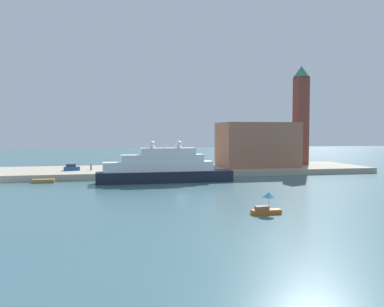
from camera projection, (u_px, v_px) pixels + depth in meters
The scene contains 10 objects.
ground at pixel (182, 188), 77.57m from camera, with size 400.00×400.00×0.00m, color #3D6670.
quay_dock at pixel (162, 171), 104.83m from camera, with size 110.00×23.98×1.42m, color #ADA38E.
large_yacht at pixel (163, 169), 85.75m from camera, with size 29.13×4.13×10.44m.
small_motorboat at pixel (267, 204), 52.57m from camera, with size 3.90×1.95×2.89m.
work_barge at pixel (44, 181), 85.31m from camera, with size 4.52×1.83×0.76m, color olive.
harbor_building at pixel (257, 145), 108.20m from camera, with size 20.03×13.21×11.88m, color #9E664C.
bell_tower at pixel (301, 113), 114.30m from camera, with size 4.55×4.55×28.00m.
parked_car at pixel (72, 168), 97.95m from camera, with size 3.80×1.83×1.55m.
person_figure at pixel (91, 167), 98.43m from camera, with size 0.36×0.36×1.68m.
mooring_bollard at pixel (172, 170), 94.62m from camera, with size 0.55×0.55×0.70m, color black.
Camera 1 is at (-14.80, -75.70, 10.72)m, focal length 37.61 mm.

